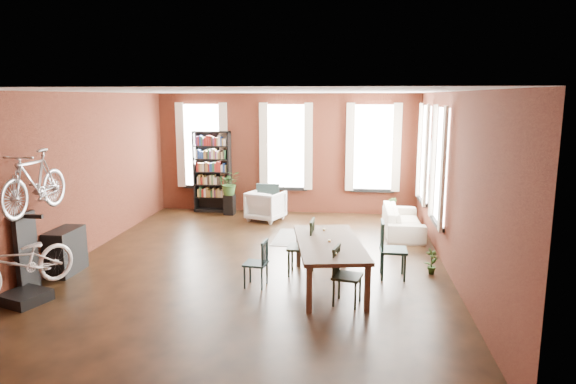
% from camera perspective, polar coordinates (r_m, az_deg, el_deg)
% --- Properties ---
extents(room, '(9.00, 9.04, 3.22)m').
position_cam_1_polar(room, '(9.90, -1.60, 4.92)').
color(room, black).
rests_on(room, ground).
extents(dining_table, '(1.40, 2.38, 0.76)m').
position_cam_1_polar(dining_table, '(8.59, 4.57, -7.99)').
color(dining_table, '#4E3C2E').
rests_on(dining_table, ground).
extents(dining_chair_a, '(0.41, 0.41, 0.79)m').
position_cam_1_polar(dining_chair_a, '(8.57, -3.61, -7.92)').
color(dining_chair_a, '#173033').
rests_on(dining_chair_a, ground).
extents(dining_chair_b, '(0.48, 0.48, 0.99)m').
position_cam_1_polar(dining_chair_b, '(9.09, 1.44, -6.14)').
color(dining_chair_b, black).
rests_on(dining_chair_b, ground).
extents(dining_chair_c, '(0.49, 0.49, 0.89)m').
position_cam_1_polar(dining_chair_c, '(7.89, 6.61, -9.27)').
color(dining_chair_c, black).
rests_on(dining_chair_c, ground).
extents(dining_chair_d, '(0.46, 0.46, 1.00)m').
position_cam_1_polar(dining_chair_d, '(9.11, 11.62, -6.33)').
color(dining_chair_d, '#183633').
rests_on(dining_chair_d, ground).
extents(bookshelf, '(1.00, 0.32, 2.20)m').
position_cam_1_polar(bookshelf, '(14.08, -8.40, 2.25)').
color(bookshelf, black).
rests_on(bookshelf, ground).
extents(white_armchair, '(1.02, 0.99, 0.84)m').
position_cam_1_polar(white_armchair, '(13.04, -2.48, -1.36)').
color(white_armchair, silver).
rests_on(white_armchair, ground).
extents(cream_sofa, '(0.61, 2.08, 0.81)m').
position_cam_1_polar(cream_sofa, '(12.09, 12.67, -2.61)').
color(cream_sofa, beige).
rests_on(cream_sofa, ground).
extents(striped_rug, '(0.95, 1.47, 0.01)m').
position_cam_1_polar(striped_rug, '(11.50, 0.80, -5.09)').
color(striped_rug, black).
rests_on(striped_rug, ground).
extents(bike_trainer, '(0.75, 0.75, 0.17)m').
position_cam_1_polar(bike_trainer, '(8.97, -27.17, -10.37)').
color(bike_trainer, black).
rests_on(bike_trainer, ground).
extents(bike_wall_rack, '(0.16, 0.60, 1.30)m').
position_cam_1_polar(bike_wall_rack, '(9.28, -27.05, -6.01)').
color(bike_wall_rack, black).
rests_on(bike_wall_rack, ground).
extents(console_table, '(0.40, 0.80, 0.80)m').
position_cam_1_polar(console_table, '(10.00, -23.48, -6.05)').
color(console_table, black).
rests_on(console_table, ground).
extents(plant_stand, '(0.29, 0.29, 0.54)m').
position_cam_1_polar(plant_stand, '(13.78, -6.51, -1.40)').
color(plant_stand, black).
rests_on(plant_stand, ground).
extents(plant_by_sofa, '(0.34, 0.61, 0.27)m').
position_cam_1_polar(plant_by_sofa, '(13.37, 11.24, -2.49)').
color(plant_by_sofa, '#305722').
rests_on(plant_by_sofa, ground).
extents(plant_small, '(0.49, 0.52, 0.17)m').
position_cam_1_polar(plant_small, '(9.56, 15.61, -8.30)').
color(plant_small, '#2A5120').
rests_on(plant_small, ground).
extents(bicycle_floor, '(0.96, 1.12, 1.80)m').
position_cam_1_polar(bicycle_floor, '(8.70, -27.85, -4.26)').
color(bicycle_floor, silver).
rests_on(bicycle_floor, bike_trainer).
extents(bicycle_hung, '(0.47, 1.00, 1.66)m').
position_cam_1_polar(bicycle_hung, '(8.86, -26.51, 3.11)').
color(bicycle_hung, '#A5A8AD').
rests_on(bicycle_hung, bike_wall_rack).
extents(plant_on_stand, '(0.74, 0.78, 0.50)m').
position_cam_1_polar(plant_on_stand, '(13.65, -6.48, 0.71)').
color(plant_on_stand, '#2F5823').
rests_on(plant_on_stand, plant_stand).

